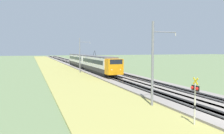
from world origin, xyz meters
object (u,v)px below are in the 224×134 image
at_px(passenger_train, 88,61).
at_px(crossing_signal_near, 195,97).
at_px(catenary_mast_near, 153,63).
at_px(catenary_mast_mid, 80,55).

distance_m(passenger_train, crossing_signal_near, 41.72).
height_order(catenary_mast_near, catenary_mast_mid, catenary_mast_mid).
bearing_deg(crossing_signal_near, catenary_mast_near, -90.46).
relative_size(catenary_mast_near, catenary_mast_mid, 0.98).
relative_size(passenger_train, catenary_mast_near, 5.03).
relative_size(crossing_signal_near, catenary_mast_near, 0.43).
bearing_deg(crossing_signal_near, passenger_train, -94.12).
distance_m(crossing_signal_near, catenary_mast_near, 5.80).
bearing_deg(catenary_mast_near, catenary_mast_mid, 0.00).
height_order(passenger_train, crossing_signal_near, passenger_train).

